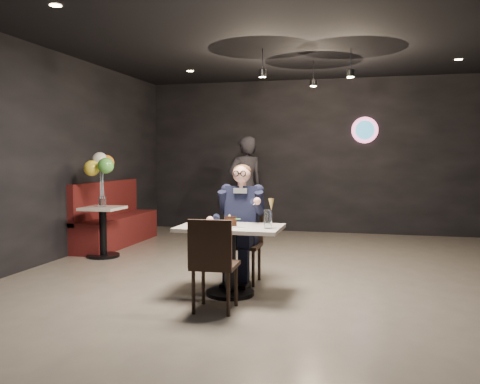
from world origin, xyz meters
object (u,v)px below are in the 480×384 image
(balloon_vase, at_px, (102,202))
(chair_near, at_px, (215,263))
(seated_man, at_px, (242,222))
(passerby, at_px, (246,187))
(chair_far, at_px, (242,244))
(sundae_glass, at_px, (268,219))
(main_table, at_px, (230,260))
(booth_bench, at_px, (116,213))
(side_table, at_px, (103,234))

(balloon_vase, bearing_deg, chair_near, -41.63)
(chair_near, height_order, balloon_vase, chair_near)
(seated_man, height_order, passerby, passerby)
(chair_far, bearing_deg, sundae_glass, -55.80)
(main_table, distance_m, balloon_vase, 2.87)
(balloon_vase, bearing_deg, chair_far, -22.76)
(booth_bench, relative_size, passerby, 1.15)
(chair_far, height_order, chair_near, same)
(chair_near, distance_m, passerby, 4.63)
(main_table, relative_size, sundae_glass, 5.68)
(main_table, relative_size, chair_far, 1.20)
(chair_far, distance_m, booth_bench, 3.34)
(chair_far, relative_size, balloon_vase, 5.77)
(main_table, distance_m, seated_man, 0.65)
(chair_near, distance_m, balloon_vase, 3.20)
(booth_bench, distance_m, balloon_vase, 1.08)
(booth_bench, xyz_separation_m, side_table, (0.30, -1.00, -0.20))
(main_table, height_order, seated_man, seated_man)
(main_table, distance_m, chair_far, 0.56)
(chair_far, xyz_separation_m, balloon_vase, (-2.37, 1.00, 0.37))
(seated_man, relative_size, passerby, 0.77)
(main_table, distance_m, sundae_glass, 0.64)
(main_table, height_order, sundae_glass, sundae_glass)
(main_table, xyz_separation_m, chair_far, (0.00, 0.55, 0.09))
(chair_far, bearing_deg, chair_near, -90.00)
(sundae_glass, bearing_deg, balloon_vase, 149.88)
(sundae_glass, bearing_deg, side_table, 149.88)
(sundae_glass, bearing_deg, passerby, 106.44)
(sundae_glass, relative_size, passerby, 0.10)
(balloon_vase, bearing_deg, booth_bench, 106.70)
(chair_near, xyz_separation_m, booth_bench, (-2.67, 3.11, 0.08))
(seated_man, bearing_deg, balloon_vase, 157.24)
(chair_near, xyz_separation_m, seated_man, (0.00, 1.11, 0.26))
(main_table, xyz_separation_m, booth_bench, (-2.67, 2.55, 0.16))
(main_table, bearing_deg, booth_bench, 136.40)
(main_table, relative_size, seated_man, 0.76)
(main_table, height_order, chair_far, chair_far)
(seated_man, distance_m, balloon_vase, 2.58)
(sundae_glass, xyz_separation_m, passerby, (-1.20, 4.05, 0.09))
(sundae_glass, height_order, booth_bench, booth_bench)
(side_table, relative_size, passerby, 0.36)
(main_table, bearing_deg, balloon_vase, 146.93)
(balloon_vase, bearing_deg, passerby, 56.53)
(chair_near, relative_size, balloon_vase, 5.77)
(side_table, height_order, balloon_vase, balloon_vase)
(chair_near, distance_m, booth_bench, 4.10)
(chair_near, xyz_separation_m, balloon_vase, (-2.37, 2.11, 0.37))
(seated_man, bearing_deg, booth_bench, 143.26)
(chair_far, distance_m, sundae_glass, 0.85)
(chair_near, xyz_separation_m, side_table, (-2.37, 2.11, -0.12))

